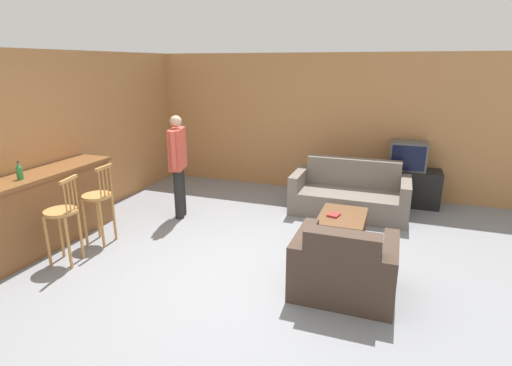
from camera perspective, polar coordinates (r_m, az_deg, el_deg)
ground_plane at (r=4.95m, az=-1.69°, el=-12.42°), size 24.00×24.00×0.00m
wall_back at (r=7.82m, az=7.89°, el=8.43°), size 9.40×0.08×2.60m
wall_left at (r=7.19m, az=-21.90°, el=6.66°), size 0.08×8.56×2.60m
bar_counter at (r=6.12m, az=-27.92°, el=-3.31°), size 0.55×2.17×1.03m
bar_chair_near at (r=5.43m, az=-25.90°, el=-4.57°), size 0.46×0.46×1.12m
bar_chair_mid at (r=5.85m, az=-21.60°, el=-2.56°), size 0.41×0.41×1.12m
couch_far at (r=6.85m, az=13.23°, el=-1.70°), size 1.88×0.92×0.86m
armchair_near at (r=4.48m, az=12.40°, el=-11.86°), size 1.07×0.88×0.84m
coffee_table at (r=5.67m, az=12.21°, el=-5.10°), size 0.62×0.87×0.40m
tv_unit at (r=7.54m, az=20.48°, el=-0.47°), size 1.17×0.52×0.63m
tv at (r=7.40m, az=20.92°, el=3.68°), size 0.61×0.44×0.49m
bottle at (r=5.73m, az=-30.72°, el=1.46°), size 0.07×0.07×0.23m
book_on_table at (r=5.60m, az=11.04°, el=-4.50°), size 0.18×0.20×0.03m
person_by_window at (r=6.42m, az=-11.07°, el=3.07°), size 0.30×0.57×1.65m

